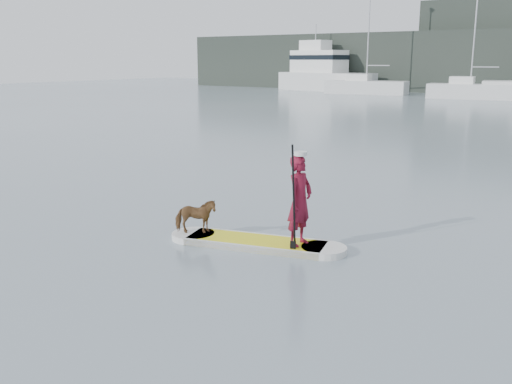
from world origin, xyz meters
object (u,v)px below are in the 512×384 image
Objects in this scene: paddleboard at (256,243)px; motor_yacht_b at (323,72)px; sailboat_b at (366,86)px; paddler at (300,201)px; sailboat_c at (469,90)px; dog at (195,216)px.

paddleboard is 0.29× the size of motor_yacht_b.
sailboat_b reaches higher than motor_yacht_b.
motor_yacht_b reaches higher than paddleboard.
motor_yacht_b is (-24.96, 46.47, 1.03)m from paddler.
sailboat_c is 0.90× the size of motor_yacht_b.
sailboat_b reaches higher than paddleboard.
dog is (-1.92, -0.54, -0.46)m from paddler.
sailboat_c is at bearing -5.28° from motor_yacht_b.
motor_yacht_b is at bearing 101.55° from paddleboard.
dog is 52.38m from motor_yacht_b.
paddler is at bearing -87.22° from sailboat_c.
paddler is 0.16× the size of sailboat_c.
sailboat_b is (-17.81, 43.60, 0.74)m from paddleboard.
paddleboard is 43.04m from sailboat_c.
motor_yacht_b is (-24.19, 46.69, 1.88)m from paddleboard.
dog is (-1.15, -0.33, 0.38)m from paddleboard.
paddleboard is 4.17× the size of dog.
sailboat_c is (-8.52, 42.11, -0.18)m from paddler.
sailboat_b is at bearing 24.97° from paddler.
paddler is (0.77, 0.22, 0.85)m from paddleboard.
sailboat_b is (-16.66, 43.92, 0.35)m from dog.
paddler is 42.97m from sailboat_c.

